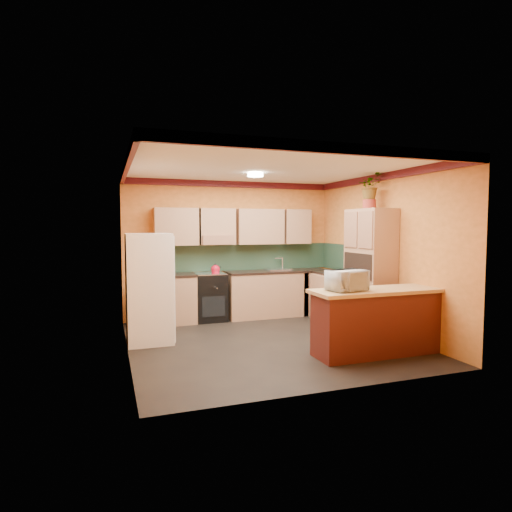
{
  "coord_description": "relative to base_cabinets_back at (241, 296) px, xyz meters",
  "views": [
    {
      "loc": [
        -2.35,
        -6.15,
        1.81
      ],
      "look_at": [
        -0.04,
        0.45,
        1.32
      ],
      "focal_mm": 30.0,
      "sensor_mm": 36.0,
      "label": 1
    }
  ],
  "objects": [
    {
      "name": "kettle",
      "position": [
        -0.53,
        -0.05,
        0.56
      ],
      "size": [
        0.2,
        0.2,
        0.18
      ],
      "primitive_type": null,
      "rotation": [
        0.0,
        0.0,
        -0.18
      ],
      "color": "#AA0B20",
      "rests_on": "stove"
    },
    {
      "name": "stove",
      "position": [
        -0.63,
        -0.0,
        0.02
      ],
      "size": [
        0.58,
        0.58,
        0.91
      ],
      "primitive_type": "cube",
      "color": "black",
      "rests_on": "ground"
    },
    {
      "name": "microwave",
      "position": [
        0.61,
        -2.91,
        0.63
      ],
      "size": [
        0.57,
        0.44,
        0.28
      ],
      "primitive_type": "imported",
      "rotation": [
        0.0,
        0.0,
        0.2
      ],
      "color": "white",
      "rests_on": "bar_top"
    },
    {
      "name": "bar_top",
      "position": [
        1.1,
        -2.91,
        0.47
      ],
      "size": [
        1.9,
        0.65,
        0.05
      ],
      "primitive_type": "cube",
      "color": "tan",
      "rests_on": "breakfast_bar"
    },
    {
      "name": "base_cabinets_right",
      "position": [
        1.68,
        -0.75,
        0.0
      ],
      "size": [
        0.6,
        0.8,
        0.88
      ],
      "primitive_type": "cube",
      "color": "tan",
      "rests_on": "ground"
    },
    {
      "name": "fern",
      "position": [
        1.73,
        -1.74,
        2.04
      ],
      "size": [
        0.51,
        0.48,
        0.45
      ],
      "primitive_type": "imported",
      "rotation": [
        0.0,
        0.0,
        0.41
      ],
      "color": "tan",
      "rests_on": "fern_pot"
    },
    {
      "name": "countertop_back",
      "position": [
        0.0,
        -0.0,
        0.46
      ],
      "size": [
        3.65,
        0.62,
        0.04
      ],
      "primitive_type": "cube",
      "color": "black",
      "rests_on": "base_cabinets_back"
    },
    {
      "name": "breakfast_bar",
      "position": [
        1.1,
        -2.91,
        0.0
      ],
      "size": [
        1.8,
        0.55,
        0.88
      ],
      "primitive_type": "cube",
      "color": "#521E13",
      "rests_on": "ground"
    },
    {
      "name": "fridge",
      "position": [
        -1.87,
        -1.22,
        0.41
      ],
      "size": [
        0.68,
        0.66,
        1.7
      ],
      "primitive_type": "cube",
      "color": "white",
      "rests_on": "ground"
    },
    {
      "name": "countertop_right",
      "position": [
        1.68,
        -0.75,
        0.46
      ],
      "size": [
        0.62,
        0.8,
        0.04
      ],
      "primitive_type": "cube",
      "color": "black",
      "rests_on": "base_cabinets_right"
    },
    {
      "name": "sink",
      "position": [
        0.77,
        0.0,
        0.5
      ],
      "size": [
        0.48,
        0.4,
        0.03
      ],
      "primitive_type": "cube",
      "color": "silver",
      "rests_on": "countertop_back"
    },
    {
      "name": "fern_pot",
      "position": [
        1.73,
        -1.74,
        1.74
      ],
      "size": [
        0.22,
        0.22,
        0.16
      ],
      "primitive_type": "cylinder",
      "color": "#9E3226",
      "rests_on": "pantry"
    },
    {
      "name": "base_cabinets_back",
      "position": [
        0.0,
        0.0,
        0.0
      ],
      "size": [
        3.65,
        0.6,
        0.88
      ],
      "primitive_type": "cube",
      "color": "tan",
      "rests_on": "ground"
    },
    {
      "name": "pantry",
      "position": [
        1.73,
        -1.79,
        0.61
      ],
      "size": [
        0.48,
        0.9,
        2.1
      ],
      "primitive_type": "cube",
      "color": "tan",
      "rests_on": "ground"
    },
    {
      "name": "room_shell",
      "position": [
        -0.1,
        -1.52,
        1.65
      ],
      "size": [
        4.24,
        4.24,
        2.72
      ],
      "color": "black",
      "rests_on": "ground"
    }
  ]
}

